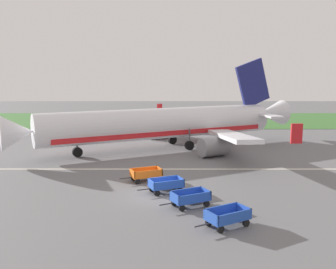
{
  "coord_description": "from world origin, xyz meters",
  "views": [
    {
      "loc": [
        0.86,
        -26.15,
        8.63
      ],
      "look_at": [
        1.02,
        11.19,
        2.8
      ],
      "focal_mm": 38.89,
      "sensor_mm": 36.0,
      "label": 1
    }
  ],
  "objects_px": {
    "baggage_cart_nearest": "(226,216)",
    "baggage_cart_second_in_row": "(189,198)",
    "baggage_cart_third_in_row": "(164,185)",
    "baggage_cart_fourth_in_row": "(144,174)",
    "airplane": "(169,124)"
  },
  "relations": [
    {
      "from": "baggage_cart_nearest",
      "to": "baggage_cart_second_in_row",
      "type": "bearing_deg",
      "value": 120.58
    },
    {
      "from": "baggage_cart_third_in_row",
      "to": "baggage_cart_nearest",
      "type": "bearing_deg",
      "value": -60.36
    },
    {
      "from": "baggage_cart_second_in_row",
      "to": "baggage_cart_third_in_row",
      "type": "height_order",
      "value": "same"
    },
    {
      "from": "baggage_cart_third_in_row",
      "to": "baggage_cart_fourth_in_row",
      "type": "xyz_separation_m",
      "value": [
        -1.69,
        3.06,
        0.0
      ]
    },
    {
      "from": "airplane",
      "to": "baggage_cart_fourth_in_row",
      "type": "bearing_deg",
      "value": -98.22
    },
    {
      "from": "airplane",
      "to": "baggage_cart_third_in_row",
      "type": "distance_m",
      "value": 17.98
    },
    {
      "from": "airplane",
      "to": "baggage_cart_nearest",
      "type": "height_order",
      "value": "airplane"
    },
    {
      "from": "baggage_cart_second_in_row",
      "to": "baggage_cart_fourth_in_row",
      "type": "relative_size",
      "value": 0.99
    },
    {
      "from": "baggage_cart_second_in_row",
      "to": "baggage_cart_third_in_row",
      "type": "bearing_deg",
      "value": 118.59
    },
    {
      "from": "baggage_cart_third_in_row",
      "to": "airplane",
      "type": "bearing_deg",
      "value": 88.59
    },
    {
      "from": "baggage_cart_fourth_in_row",
      "to": "baggage_cart_third_in_row",
      "type": "bearing_deg",
      "value": -61.05
    },
    {
      "from": "baggage_cart_nearest",
      "to": "baggage_cart_fourth_in_row",
      "type": "distance_m",
      "value": 10.85
    },
    {
      "from": "baggage_cart_nearest",
      "to": "baggage_cart_second_in_row",
      "type": "xyz_separation_m",
      "value": [
        -1.97,
        3.34,
        0.0
      ]
    },
    {
      "from": "airplane",
      "to": "baggage_cart_second_in_row",
      "type": "xyz_separation_m",
      "value": [
        1.23,
        -20.87,
        -2.45
      ]
    },
    {
      "from": "baggage_cart_nearest",
      "to": "baggage_cart_third_in_row",
      "type": "bearing_deg",
      "value": 119.64
    }
  ]
}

